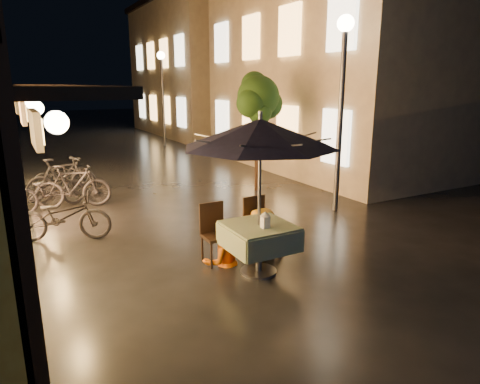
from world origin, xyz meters
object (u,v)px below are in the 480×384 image
patio_umbrella (260,133)px  person_orange (222,222)px  person_yellow (263,210)px  streetlamp_near (342,80)px  bicycle_0 (63,217)px  table_lantern (265,219)px  cafe_table (259,237)px

patio_umbrella → person_orange: patio_umbrella is taller
person_orange → person_yellow: bearing=179.3°
streetlamp_near → patio_umbrella: streetlamp_near is taller
person_yellow → bicycle_0: bearing=-33.8°
person_yellow → bicycle_0: person_yellow is taller
patio_umbrella → bicycle_0: (-2.45, 2.95, -1.69)m
table_lantern → person_yellow: 0.86m
person_yellow → bicycle_0: 3.74m
streetlamp_near → bicycle_0: streetlamp_near is taller
patio_umbrella → person_orange: 1.60m
table_lantern → person_orange: size_ratio=0.18×
patio_umbrella → person_yellow: patio_umbrella is taller
streetlamp_near → person_yellow: bearing=-152.8°
streetlamp_near → bicycle_0: size_ratio=2.43×
table_lantern → bicycle_0: table_lantern is taller
person_yellow → streetlamp_near: bearing=-147.0°
streetlamp_near → cafe_table: 4.52m
table_lantern → person_yellow: (0.42, 0.74, -0.12)m
patio_umbrella → cafe_table: bearing=-90.0°
table_lantern → patio_umbrella: bearing=90.0°
table_lantern → person_orange: 0.87m
cafe_table → table_lantern: table_lantern is taller
table_lantern → bicycle_0: bearing=128.2°
bicycle_0 → person_orange: bearing=-117.1°
bicycle_0 → person_yellow: bearing=-108.9°
cafe_table → bicycle_0: (-2.45, 2.95, -0.13)m
table_lantern → person_orange: person_orange is taller
person_orange → table_lantern: bearing=114.5°
patio_umbrella → bicycle_0: patio_umbrella is taller
patio_umbrella → table_lantern: patio_umbrella is taller
table_lantern → person_yellow: size_ratio=0.16×
table_lantern → bicycle_0: (-2.45, 3.12, -0.46)m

